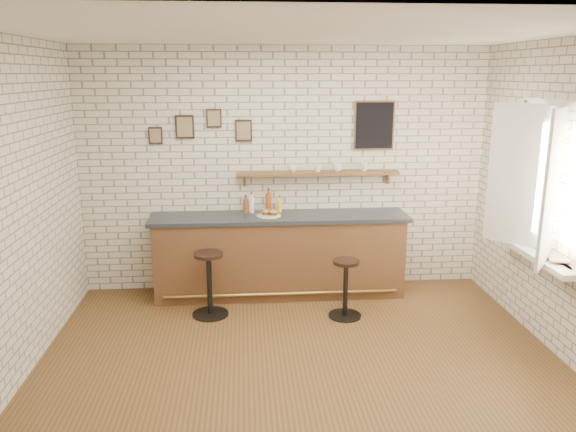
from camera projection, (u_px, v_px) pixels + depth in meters
name	position (u px, v px, depth m)	size (l,w,h in m)	color
ground	(300.00, 360.00, 5.38)	(5.00, 5.00, 0.00)	brown
bar_counter	(280.00, 255.00, 6.89)	(3.10, 0.65, 1.01)	brown
sandwich_plate	(269.00, 216.00, 6.71)	(0.28, 0.28, 0.01)	white
ciabatta_sandwich	(270.00, 213.00, 6.70)	(0.21, 0.14, 0.06)	tan
potato_chips	(267.00, 215.00, 6.71)	(0.25, 0.18, 0.00)	gold
bitters_bottle_brown	(246.00, 205.00, 6.88)	(0.07, 0.07, 0.22)	brown
bitters_bottle_white	(252.00, 204.00, 6.88)	(0.06, 0.06, 0.24)	white
bitters_bottle_amber	(269.00, 202.00, 6.89)	(0.07, 0.07, 0.30)	#944217
condiment_bottle_yellow	(279.00, 205.00, 6.91)	(0.06, 0.06, 0.20)	yellow
bar_stool_left	(209.00, 282.00, 6.29)	(0.41, 0.41, 0.74)	black
bar_stool_right	(346.00, 287.00, 6.27)	(0.37, 0.37, 0.67)	black
wall_shelf	(318.00, 173.00, 6.89)	(2.00, 0.18, 0.18)	brown
shelf_cup_a	(293.00, 168.00, 6.85)	(0.12, 0.12, 0.09)	white
shelf_cup_b	(318.00, 168.00, 6.87)	(0.10, 0.10, 0.09)	white
shelf_cup_c	(338.00, 167.00, 6.89)	(0.13, 0.13, 0.10)	white
shelf_cup_d	(364.00, 167.00, 6.91)	(0.11, 0.11, 0.10)	white
back_wall_decor	(303.00, 126.00, 6.81)	(2.96, 0.02, 0.56)	black
window_sill	(535.00, 255.00, 5.64)	(0.20, 1.35, 0.06)	white
casement_window	(539.00, 181.00, 5.45)	(0.40, 1.30, 1.56)	white
book_lower	(548.00, 260.00, 5.36)	(0.16, 0.22, 0.02)	tan
book_upper	(548.00, 258.00, 5.35)	(0.17, 0.23, 0.02)	tan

